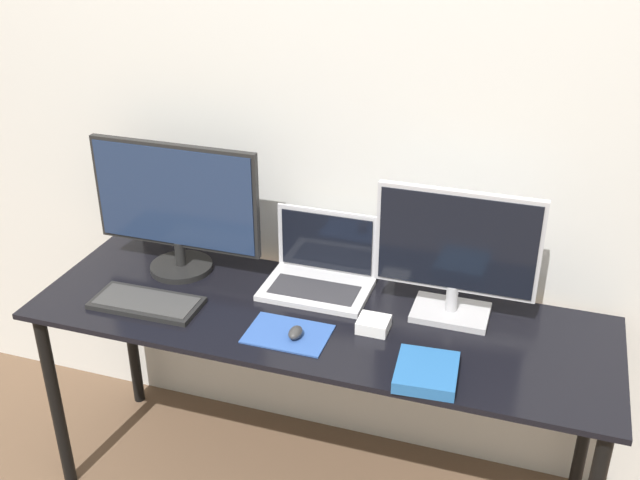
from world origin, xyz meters
TOP-DOWN VIEW (x-y plane):
  - wall_back at (0.00, 0.64)m, footprint 7.00×0.05m
  - desk at (0.00, 0.29)m, footprint 1.79×0.57m
  - monitor_left at (-0.53, 0.42)m, footprint 0.58×0.21m
  - monitor_right at (0.39, 0.42)m, footprint 0.48×0.16m
  - laptop at (-0.05, 0.46)m, footprint 0.34×0.24m
  - keyboard at (-0.53, 0.18)m, footprint 0.34×0.16m
  - mousepad at (-0.05, 0.16)m, footprint 0.24×0.17m
  - mouse at (-0.02, 0.15)m, footprint 0.04×0.06m
  - book at (0.37, 0.09)m, footprint 0.18×0.20m
  - power_brick at (0.18, 0.27)m, footprint 0.09×0.08m

SIDE VIEW (x-z plane):
  - desk at x=0.00m, z-range 0.27..0.99m
  - mousepad at x=-0.05m, z-range 0.72..0.72m
  - keyboard at x=-0.53m, z-range 0.72..0.73m
  - book at x=0.37m, z-range 0.72..0.75m
  - power_brick at x=0.18m, z-range 0.72..0.75m
  - mouse at x=-0.02m, z-range 0.72..0.75m
  - laptop at x=-0.05m, z-range 0.65..0.89m
  - monitor_right at x=0.39m, z-range 0.72..1.14m
  - monitor_left at x=-0.53m, z-range 0.73..1.18m
  - wall_back at x=0.00m, z-range 0.00..2.50m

